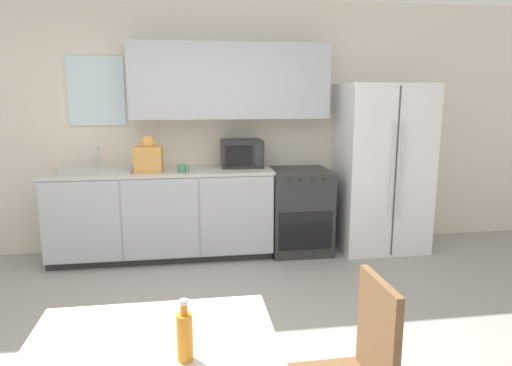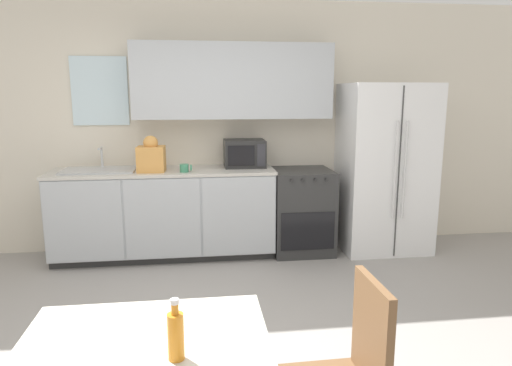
{
  "view_description": "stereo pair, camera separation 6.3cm",
  "coord_description": "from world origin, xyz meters",
  "views": [
    {
      "loc": [
        -0.09,
        -2.76,
        1.71
      ],
      "look_at": [
        0.41,
        0.57,
        1.05
      ],
      "focal_mm": 32.0,
      "sensor_mm": 36.0,
      "label": 1
    },
    {
      "loc": [
        -0.03,
        -2.77,
        1.71
      ],
      "look_at": [
        0.41,
        0.57,
        1.05
      ],
      "focal_mm": 32.0,
      "sensor_mm": 36.0,
      "label": 2
    }
  ],
  "objects": [
    {
      "name": "refrigerator",
      "position": [
        2.01,
        1.93,
        0.91
      ],
      "size": [
        0.93,
        0.74,
        1.82
      ],
      "color": "white",
      "rests_on": "ground_plane"
    },
    {
      "name": "coffee_mug",
      "position": [
        -0.15,
        1.8,
        0.98
      ],
      "size": [
        0.12,
        0.09,
        0.08
      ],
      "color": "#3F8C66",
      "rests_on": "kitchen_counter"
    },
    {
      "name": "oven_range",
      "position": [
        1.09,
        1.96,
        0.45
      ],
      "size": [
        0.64,
        0.66,
        0.91
      ],
      "color": "#2D2D2D",
      "rests_on": "ground_plane"
    },
    {
      "name": "wall_back",
      "position": [
        0.07,
        2.27,
        1.46
      ],
      "size": [
        12.0,
        0.38,
        2.7
      ],
      "color": "beige",
      "rests_on": "ground_plane"
    },
    {
      "name": "microwave",
      "position": [
        0.48,
        2.07,
        1.08
      ],
      "size": [
        0.43,
        0.36,
        0.29
      ],
      "color": "#282828",
      "rests_on": "kitchen_counter"
    },
    {
      "name": "ground_plane",
      "position": [
        0.0,
        0.0,
        0.0
      ],
      "size": [
        12.0,
        12.0,
        0.0
      ],
      "primitive_type": "plane",
      "color": "gray"
    },
    {
      "name": "kitchen_counter",
      "position": [
        -0.38,
        1.97,
        0.47
      ],
      "size": [
        2.29,
        0.64,
        0.94
      ],
      "color": "#333333",
      "rests_on": "ground_plane"
    },
    {
      "name": "drink_bottle",
      "position": [
        -0.12,
        -1.21,
        0.84
      ],
      "size": [
        0.06,
        0.06,
        0.24
      ],
      "color": "orange",
      "rests_on": "dining_table"
    },
    {
      "name": "kitchen_sink",
      "position": [
        -1.02,
        1.98,
        0.95
      ],
      "size": [
        0.73,
        0.44,
        0.23
      ],
      "color": "#B7BABC",
      "rests_on": "kitchen_counter"
    },
    {
      "name": "grocery_bag_0",
      "position": [
        -0.49,
        1.88,
        1.09
      ],
      "size": [
        0.28,
        0.24,
        0.36
      ],
      "rotation": [
        0.0,
        0.0,
        -0.05
      ],
      "color": "#DB994C",
      "rests_on": "kitchen_counter"
    }
  ]
}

